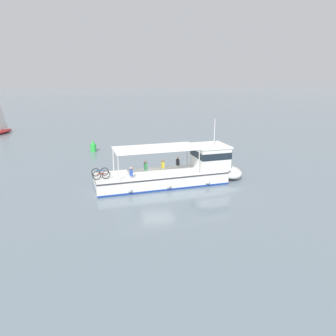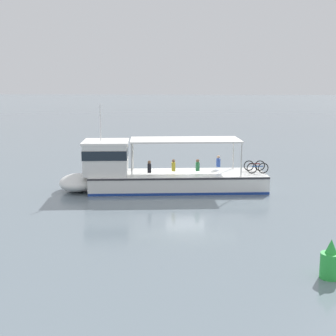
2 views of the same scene
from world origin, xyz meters
TOP-DOWN VIEW (x-y plane):
  - ground_plane at (0.00, 0.00)m, footprint 400.00×400.00m
  - ferry_main at (1.06, -2.07)m, footprint 4.57×13.02m
  - sailboat_mid_channel at (29.33, 19.87)m, footprint 4.99×2.95m
  - channel_buoy at (14.22, 5.47)m, footprint 0.70×0.70m

SIDE VIEW (x-z plane):
  - ground_plane at x=0.00m, z-range 0.00..0.00m
  - sailboat_mid_channel at x=29.33m, z-range -2.16..3.24m
  - channel_buoy at x=14.22m, z-range -0.13..1.27m
  - ferry_main at x=1.06m, z-range -1.64..3.68m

